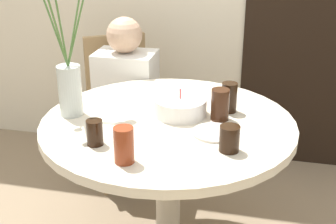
{
  "coord_description": "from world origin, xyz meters",
  "views": [
    {
      "loc": [
        0.41,
        -1.8,
        1.57
      ],
      "look_at": [
        0.0,
        0.0,
        0.78
      ],
      "focal_mm": 50.0,
      "sensor_mm": 36.0,
      "label": 1
    }
  ],
  "objects_px": {
    "person_woman": "(127,110)",
    "drink_glass_3": "(229,97)",
    "birthday_cake": "(180,107)",
    "drink_glass_1": "(95,133)",
    "chair_right_flank": "(121,101)",
    "side_plate": "(214,133)",
    "drink_glass_2": "(220,105)",
    "drink_glass_0": "(229,139)",
    "flower_vase": "(70,65)",
    "drink_glass_4": "(124,145)"
  },
  "relations": [
    {
      "from": "drink_glass_1",
      "to": "flower_vase",
      "type": "bearing_deg",
      "value": 127.45
    },
    {
      "from": "side_plate",
      "to": "drink_glass_2",
      "type": "height_order",
      "value": "drink_glass_2"
    },
    {
      "from": "birthday_cake",
      "to": "flower_vase",
      "type": "height_order",
      "value": "flower_vase"
    },
    {
      "from": "drink_glass_0",
      "to": "drink_glass_4",
      "type": "bearing_deg",
      "value": -154.5
    },
    {
      "from": "drink_glass_1",
      "to": "drink_glass_2",
      "type": "relative_size",
      "value": 0.74
    },
    {
      "from": "chair_right_flank",
      "to": "flower_vase",
      "type": "height_order",
      "value": "flower_vase"
    },
    {
      "from": "side_plate",
      "to": "drink_glass_0",
      "type": "xyz_separation_m",
      "value": [
        0.07,
        -0.13,
        0.05
      ]
    },
    {
      "from": "person_woman",
      "to": "drink_glass_3",
      "type": "bearing_deg",
      "value": -36.16
    },
    {
      "from": "drink_glass_0",
      "to": "side_plate",
      "type": "bearing_deg",
      "value": 118.63
    },
    {
      "from": "birthday_cake",
      "to": "drink_glass_2",
      "type": "height_order",
      "value": "drink_glass_2"
    },
    {
      "from": "drink_glass_4",
      "to": "chair_right_flank",
      "type": "bearing_deg",
      "value": 109.41
    },
    {
      "from": "side_plate",
      "to": "drink_glass_3",
      "type": "height_order",
      "value": "drink_glass_3"
    },
    {
      "from": "birthday_cake",
      "to": "drink_glass_1",
      "type": "distance_m",
      "value": 0.45
    },
    {
      "from": "drink_glass_4",
      "to": "drink_glass_1",
      "type": "bearing_deg",
      "value": 145.15
    },
    {
      "from": "side_plate",
      "to": "person_woman",
      "type": "distance_m",
      "value": 0.97
    },
    {
      "from": "flower_vase",
      "to": "drink_glass_0",
      "type": "bearing_deg",
      "value": -15.67
    },
    {
      "from": "drink_glass_0",
      "to": "drink_glass_1",
      "type": "distance_m",
      "value": 0.52
    },
    {
      "from": "chair_right_flank",
      "to": "side_plate",
      "type": "relative_size",
      "value": 4.82
    },
    {
      "from": "drink_glass_0",
      "to": "drink_glass_2",
      "type": "relative_size",
      "value": 0.74
    },
    {
      "from": "side_plate",
      "to": "drink_glass_0",
      "type": "height_order",
      "value": "drink_glass_0"
    },
    {
      "from": "chair_right_flank",
      "to": "drink_glass_0",
      "type": "distance_m",
      "value": 1.28
    },
    {
      "from": "drink_glass_3",
      "to": "drink_glass_1",
      "type": "bearing_deg",
      "value": -136.61
    },
    {
      "from": "chair_right_flank",
      "to": "birthday_cake",
      "type": "height_order",
      "value": "chair_right_flank"
    },
    {
      "from": "drink_glass_1",
      "to": "person_woman",
      "type": "height_order",
      "value": "person_woman"
    },
    {
      "from": "drink_glass_1",
      "to": "drink_glass_4",
      "type": "xyz_separation_m",
      "value": [
        0.15,
        -0.11,
        0.02
      ]
    },
    {
      "from": "drink_glass_1",
      "to": "drink_glass_0",
      "type": "bearing_deg",
      "value": 7.17
    },
    {
      "from": "flower_vase",
      "to": "side_plate",
      "type": "relative_size",
      "value": 4.08
    },
    {
      "from": "chair_right_flank",
      "to": "drink_glass_4",
      "type": "relative_size",
      "value": 6.46
    },
    {
      "from": "drink_glass_1",
      "to": "person_woman",
      "type": "xyz_separation_m",
      "value": [
        -0.17,
        0.91,
        -0.3
      ]
    },
    {
      "from": "flower_vase",
      "to": "drink_glass_0",
      "type": "distance_m",
      "value": 0.76
    },
    {
      "from": "chair_right_flank",
      "to": "person_woman",
      "type": "relative_size",
      "value": 0.85
    },
    {
      "from": "flower_vase",
      "to": "drink_glass_2",
      "type": "height_order",
      "value": "flower_vase"
    },
    {
      "from": "side_plate",
      "to": "drink_glass_1",
      "type": "relative_size",
      "value": 1.8
    },
    {
      "from": "chair_right_flank",
      "to": "drink_glass_1",
      "type": "height_order",
      "value": "chair_right_flank"
    },
    {
      "from": "drink_glass_1",
      "to": "drink_glass_2",
      "type": "distance_m",
      "value": 0.56
    },
    {
      "from": "drink_glass_1",
      "to": "chair_right_flank",
      "type": "bearing_deg",
      "value": 103.59
    },
    {
      "from": "flower_vase",
      "to": "person_woman",
      "type": "xyz_separation_m",
      "value": [
        0.04,
        0.65,
        -0.48
      ]
    },
    {
      "from": "drink_glass_0",
      "to": "person_woman",
      "type": "bearing_deg",
      "value": 128.79
    },
    {
      "from": "side_plate",
      "to": "drink_glass_2",
      "type": "xyz_separation_m",
      "value": [
        0.0,
        0.15,
        0.06
      ]
    },
    {
      "from": "drink_glass_2",
      "to": "drink_glass_4",
      "type": "relative_size",
      "value": 1.01
    },
    {
      "from": "drink_glass_0",
      "to": "drink_glass_3",
      "type": "relative_size",
      "value": 0.75
    },
    {
      "from": "drink_glass_1",
      "to": "person_woman",
      "type": "relative_size",
      "value": 0.1
    },
    {
      "from": "side_plate",
      "to": "drink_glass_4",
      "type": "bearing_deg",
      "value": -133.22
    },
    {
      "from": "chair_right_flank",
      "to": "drink_glass_2",
      "type": "bearing_deg",
      "value": -77.27
    },
    {
      "from": "birthday_cake",
      "to": "drink_glass_1",
      "type": "xyz_separation_m",
      "value": [
        -0.26,
        -0.36,
        0.01
      ]
    },
    {
      "from": "birthday_cake",
      "to": "flower_vase",
      "type": "bearing_deg",
      "value": -168.65
    },
    {
      "from": "drink_glass_3",
      "to": "person_woman",
      "type": "distance_m",
      "value": 0.85
    },
    {
      "from": "drink_glass_4",
      "to": "drink_glass_3",
      "type": "bearing_deg",
      "value": 60.12
    },
    {
      "from": "birthday_cake",
      "to": "person_woman",
      "type": "height_order",
      "value": "person_woman"
    },
    {
      "from": "chair_right_flank",
      "to": "person_woman",
      "type": "xyz_separation_m",
      "value": [
        0.09,
        -0.14,
        -0.0
      ]
    }
  ]
}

